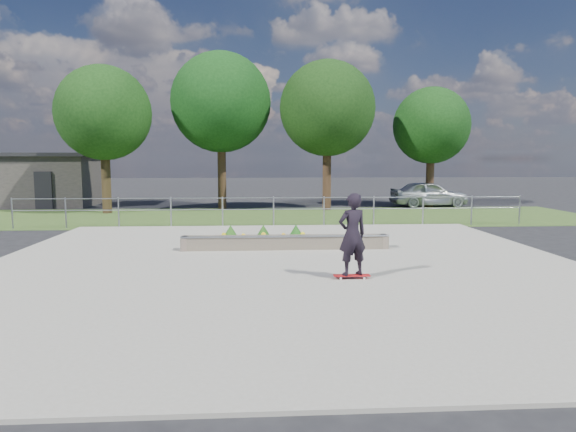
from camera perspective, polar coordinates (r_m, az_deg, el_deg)
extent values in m
plane|color=black|center=(12.89, -0.48, -5.62)|extent=(120.00, 120.00, 0.00)
cube|color=#314A1D|center=(23.75, -1.90, -0.07)|extent=(30.00, 8.00, 0.02)
cube|color=gray|center=(12.88, -0.48, -5.49)|extent=(15.00, 15.00, 0.06)
cylinder|color=gray|center=(22.24, -28.32, 0.26)|extent=(0.06, 0.06, 1.20)
cylinder|color=gray|center=(21.48, -23.47, 0.30)|extent=(0.06, 0.06, 1.20)
cylinder|color=gray|center=(20.88, -18.30, 0.35)|extent=(0.06, 0.06, 1.20)
cylinder|color=#9B9DA3|center=(20.47, -12.88, 0.40)|extent=(0.06, 0.06, 1.20)
cylinder|color=#97999F|center=(20.24, -7.29, 0.44)|extent=(0.06, 0.06, 1.20)
cylinder|color=gray|center=(20.20, -1.62, 0.48)|extent=(0.06, 0.06, 1.20)
cylinder|color=gray|center=(20.37, 4.01, 0.51)|extent=(0.06, 0.06, 1.20)
cylinder|color=gray|center=(20.73, 9.50, 0.54)|extent=(0.06, 0.06, 1.20)
cylinder|color=#9B9EA4|center=(21.27, 14.76, 0.57)|extent=(0.06, 0.06, 1.20)
cylinder|color=gray|center=(21.98, 19.72, 0.58)|extent=(0.06, 0.06, 1.20)
cylinder|color=gray|center=(22.84, 24.33, 0.60)|extent=(0.06, 0.06, 1.20)
cylinder|color=gray|center=(20.16, -1.62, 2.03)|extent=(20.00, 0.04, 0.04)
cylinder|color=#95979D|center=(20.19, -1.62, 0.76)|extent=(20.00, 0.04, 0.04)
cube|color=#322F2C|center=(33.39, -27.12, 3.49)|extent=(8.00, 5.00, 2.80)
cube|color=black|center=(33.36, -27.25, 6.06)|extent=(8.40, 5.40, 0.20)
cube|color=black|center=(30.28, -25.53, 2.59)|extent=(0.90, 0.10, 2.00)
cylinder|color=black|center=(26.64, -19.54, 3.40)|extent=(0.44, 0.44, 2.93)
sphere|color=black|center=(26.70, -19.82, 10.73)|extent=(4.55, 4.55, 4.55)
cylinder|color=#332014|center=(27.66, -7.35, 4.28)|extent=(0.44, 0.44, 3.38)
sphere|color=black|center=(27.80, -7.47, 12.42)|extent=(5.25, 5.25, 5.25)
cylinder|color=#301D13|center=(26.86, 4.33, 4.01)|extent=(0.44, 0.44, 3.15)
sphere|color=black|center=(26.96, 4.40, 11.84)|extent=(4.90, 4.90, 4.90)
cylinder|color=#351F15|center=(29.73, 15.48, 3.60)|extent=(0.44, 0.44, 2.70)
sphere|color=black|center=(29.76, 15.66, 9.66)|extent=(4.20, 4.20, 4.20)
cube|color=brown|center=(14.92, -0.28, -2.95)|extent=(6.00, 0.40, 0.40)
cylinder|color=#909498|center=(14.69, -0.24, -2.30)|extent=(6.00, 0.06, 0.06)
cube|color=brown|center=(15.04, -11.40, -3.00)|extent=(0.15, 0.42, 0.40)
cube|color=#66584B|center=(15.36, 10.60, -2.79)|extent=(0.15, 0.42, 0.40)
cube|color=black|center=(15.52, -2.73, -2.87)|extent=(3.00, 1.20, 0.25)
sphere|color=yellow|center=(15.62, -7.15, -2.09)|extent=(0.14, 0.14, 0.14)
sphere|color=yellow|center=(15.40, -4.96, -2.19)|extent=(0.14, 0.14, 0.14)
sphere|color=yellow|center=(15.59, -2.74, -2.06)|extent=(0.14, 0.14, 0.14)
sphere|color=yellow|center=(15.41, -0.50, -2.16)|extent=(0.14, 0.14, 0.14)
sphere|color=yellow|center=(15.65, 1.66, -2.03)|extent=(0.14, 0.14, 0.14)
cone|color=#1F4F16|center=(15.74, -6.39, -1.65)|extent=(0.44, 0.44, 0.36)
cone|color=#1E4B15|center=(15.73, -2.75, -1.62)|extent=(0.44, 0.44, 0.36)
cone|color=#184D16|center=(15.77, 0.89, -1.59)|extent=(0.44, 0.44, 0.36)
cylinder|color=silver|center=(11.29, 5.87, -6.93)|extent=(0.05, 0.03, 0.05)
cylinder|color=silver|center=(11.47, 5.72, -6.72)|extent=(0.05, 0.03, 0.05)
cylinder|color=silver|center=(11.39, 8.47, -6.85)|extent=(0.05, 0.03, 0.05)
cylinder|color=silver|center=(11.56, 8.29, -6.65)|extent=(0.05, 0.03, 0.05)
cylinder|color=gray|center=(11.37, 5.80, -6.70)|extent=(0.02, 0.18, 0.02)
cylinder|color=#97979C|center=(11.47, 8.38, -6.62)|extent=(0.02, 0.18, 0.02)
cube|color=#A71416|center=(11.41, 7.10, -6.56)|extent=(0.80, 0.21, 0.02)
imported|color=black|center=(11.24, 7.16, -2.03)|extent=(0.76, 0.61, 1.80)
imported|color=#A3A7AC|center=(29.81, 15.37, 2.39)|extent=(4.30, 1.88, 1.44)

